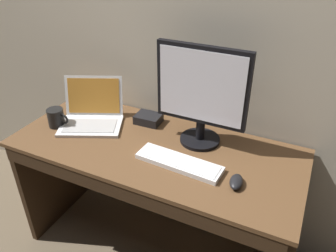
{
  "coord_description": "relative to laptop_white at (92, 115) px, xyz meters",
  "views": [
    {
      "loc": [
        0.67,
        -1.24,
        1.73
      ],
      "look_at": [
        0.08,
        0.0,
        0.9
      ],
      "focal_mm": 35.87,
      "sensor_mm": 36.0,
      "label": 1
    }
  ],
  "objects": [
    {
      "name": "external_drive_box",
      "position": [
        0.28,
        0.14,
        -0.03
      ],
      "size": [
        0.15,
        0.12,
        0.05
      ],
      "primitive_type": "cube",
      "rotation": [
        0.0,
        0.0,
        0.04
      ],
      "color": "black",
      "rests_on": "desk"
    },
    {
      "name": "computer_mouse",
      "position": [
        0.88,
        -0.17,
        -0.03
      ],
      "size": [
        0.07,
        0.11,
        0.04
      ],
      "primitive_type": "ellipsoid",
      "rotation": [
        0.0,
        0.0,
        0.13
      ],
      "color": "black",
      "rests_on": "desk"
    },
    {
      "name": "desk",
      "position": [
        0.43,
        -0.07,
        -0.27
      ],
      "size": [
        1.48,
        0.64,
        0.76
      ],
      "color": "brown",
      "rests_on": "ground"
    },
    {
      "name": "wired_keyboard",
      "position": [
        0.6,
        -0.14,
        -0.04
      ],
      "size": [
        0.42,
        0.14,
        0.03
      ],
      "color": "white",
      "rests_on": "desk"
    },
    {
      "name": "external_monitor",
      "position": [
        0.62,
        0.07,
        0.23
      ],
      "size": [
        0.45,
        0.21,
        0.51
      ],
      "color": "black",
      "rests_on": "desk"
    },
    {
      "name": "coffee_mug",
      "position": [
        -0.16,
        -0.11,
        0.0
      ],
      "size": [
        0.13,
        0.09,
        0.1
      ],
      "color": "black",
      "rests_on": "desk"
    },
    {
      "name": "laptop_white",
      "position": [
        0.0,
        0.0,
        0.0
      ],
      "size": [
        0.42,
        0.4,
        0.23
      ],
      "color": "white",
      "rests_on": "desk"
    },
    {
      "name": "ground_plane",
      "position": [
        0.43,
        -0.06,
        -0.81
      ],
      "size": [
        14.0,
        14.0,
        0.0
      ],
      "primitive_type": "plane",
      "color": "brown"
    }
  ]
}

